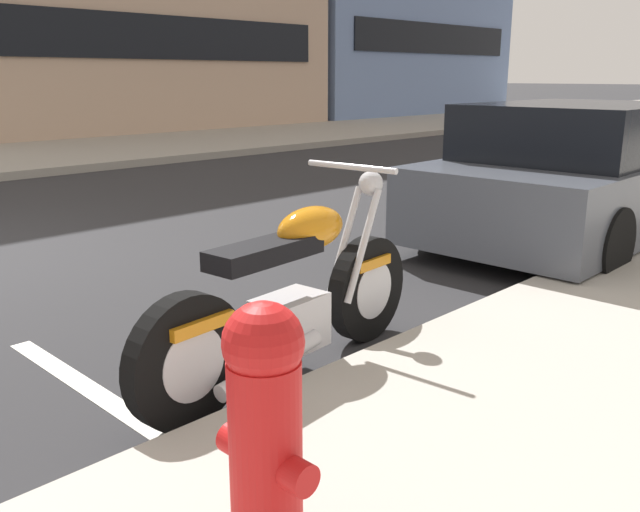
# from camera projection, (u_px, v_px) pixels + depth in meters

# --- Properties ---
(sidewalk_far_curb) EXTENTS (120.00, 5.00, 0.14)m
(sidewalk_far_curb) POSITION_uv_depth(u_px,v_px,m) (314.00, 133.00, 18.85)
(sidewalk_far_curb) COLOR gray
(sidewalk_far_curb) RESTS_ON ground
(parking_stall_stripe) EXTENTS (0.12, 2.20, 0.01)m
(parking_stall_stripe) POSITION_uv_depth(u_px,v_px,m) (108.00, 401.00, 3.47)
(parking_stall_stripe) COLOR silver
(parking_stall_stripe) RESTS_ON ground
(parked_motorcycle) EXTENTS (2.10, 0.62, 1.13)m
(parked_motorcycle) POSITION_uv_depth(u_px,v_px,m) (293.00, 301.00, 3.68)
(parked_motorcycle) COLOR black
(parked_motorcycle) RESTS_ON ground
(parked_car_near_corner) EXTENTS (4.17, 1.90, 1.36)m
(parked_car_near_corner) POSITION_uv_depth(u_px,v_px,m) (581.00, 175.00, 6.79)
(parked_car_near_corner) COLOR #4C515B
(parked_car_near_corner) RESTS_ON ground
(fire_hydrant) EXTENTS (0.24, 0.36, 0.87)m
(fire_hydrant) POSITION_uv_depth(u_px,v_px,m) (265.00, 433.00, 2.00)
(fire_hydrant) COLOR red
(fire_hydrant) RESTS_ON sidewalk_near_curb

